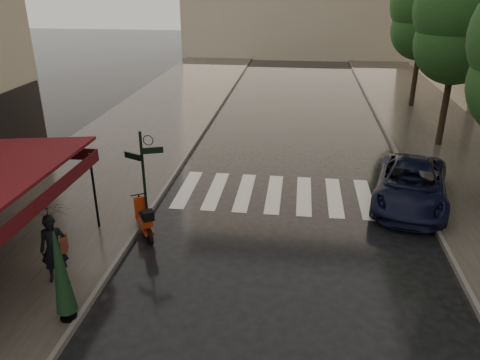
% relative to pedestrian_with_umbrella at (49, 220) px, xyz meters
% --- Properties ---
extents(ground, '(120.00, 120.00, 0.00)m').
position_rel_pedestrian_with_umbrella_xyz_m(ground, '(2.55, -0.04, -1.79)').
color(ground, black).
rests_on(ground, ground).
extents(sidewalk_near, '(6.00, 60.00, 0.12)m').
position_rel_pedestrian_with_umbrella_xyz_m(sidewalk_near, '(-1.95, 11.96, -1.73)').
color(sidewalk_near, '#38332D').
rests_on(sidewalk_near, ground).
extents(sidewalk_far, '(5.50, 60.00, 0.12)m').
position_rel_pedestrian_with_umbrella_xyz_m(sidewalk_far, '(12.80, 11.96, -1.73)').
color(sidewalk_far, '#38332D').
rests_on(sidewalk_far, ground).
extents(curb_near, '(0.12, 60.00, 0.16)m').
position_rel_pedestrian_with_umbrella_xyz_m(curb_near, '(1.10, 11.96, -1.71)').
color(curb_near, '#595651').
rests_on(curb_near, ground).
extents(curb_far, '(0.12, 60.00, 0.16)m').
position_rel_pedestrian_with_umbrella_xyz_m(curb_far, '(10.00, 11.96, -1.71)').
color(curb_far, '#595651').
rests_on(curb_far, ground).
extents(crosswalk, '(7.85, 3.20, 0.01)m').
position_rel_pedestrian_with_umbrella_xyz_m(crosswalk, '(5.52, 5.96, -1.78)').
color(crosswalk, silver).
rests_on(crosswalk, ground).
extents(signpost, '(1.17, 0.29, 3.10)m').
position_rel_pedestrian_with_umbrella_xyz_m(signpost, '(1.35, 2.96, 0.05)').
color(signpost, black).
rests_on(signpost, ground).
extents(tree_mid, '(3.80, 3.80, 8.34)m').
position_rel_pedestrian_with_umbrella_xyz_m(tree_mid, '(12.05, 11.96, 3.81)').
color(tree_mid, black).
rests_on(tree_mid, sidewalk_far).
extents(tree_far, '(3.80, 3.80, 8.16)m').
position_rel_pedestrian_with_umbrella_xyz_m(tree_far, '(12.25, 18.96, 3.67)').
color(tree_far, black).
rests_on(tree_far, sidewalk_far).
extents(pedestrian_with_umbrella, '(1.35, 1.37, 2.51)m').
position_rel_pedestrian_with_umbrella_xyz_m(pedestrian_with_umbrella, '(0.00, 0.00, 0.00)').
color(pedestrian_with_umbrella, black).
rests_on(pedestrian_with_umbrella, sidewalk_near).
extents(scooter, '(1.00, 1.46, 1.09)m').
position_rel_pedestrian_with_umbrella_xyz_m(scooter, '(1.39, 2.57, -1.28)').
color(scooter, black).
rests_on(scooter, ground).
extents(parked_car, '(3.31, 5.32, 1.37)m').
position_rel_pedestrian_with_umbrella_xyz_m(parked_car, '(9.55, 5.79, -1.10)').
color(parked_car, black).
rests_on(parked_car, ground).
extents(parasol_back, '(0.45, 0.45, 2.40)m').
position_rel_pedestrian_with_umbrella_xyz_m(parasol_back, '(0.90, -1.34, -0.37)').
color(parasol_back, black).
rests_on(parasol_back, sidewalk_near).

